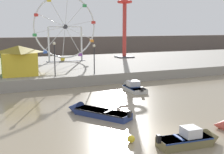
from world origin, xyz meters
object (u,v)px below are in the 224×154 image
motorboat_olive_wood (193,139)px  carnival_booth_yellow_awning (19,60)px  mooring_buoy_orange (131,139)px  drop_tower_red_tower (125,14)px  ferris_wheel_white_frame (65,28)px  promenade_lamp_far (94,54)px  motorboat_pale_grey (132,87)px  motorboat_navy_blue (92,111)px  promenade_lamp_near (55,54)px

motorboat_olive_wood → carnival_booth_yellow_awning: carnival_booth_yellow_awning is taller
motorboat_olive_wood → mooring_buoy_orange: size_ratio=9.22×
motorboat_olive_wood → drop_tower_red_tower: size_ratio=0.25×
ferris_wheel_white_frame → promenade_lamp_far: 14.69m
motorboat_pale_grey → promenade_lamp_far: (-2.41, 4.71, 3.18)m
motorboat_navy_blue → ferris_wheel_white_frame: size_ratio=0.51×
ferris_wheel_white_frame → motorboat_pale_grey: bearing=-84.7°
motorboat_pale_grey → motorboat_olive_wood: size_ratio=1.08×
motorboat_olive_wood → mooring_buoy_orange: (-2.99, 1.74, -0.13)m
motorboat_pale_grey → promenade_lamp_far: size_ratio=1.29×
drop_tower_red_tower → carnival_booth_yellow_awning: 24.81m
promenade_lamp_near → carnival_booth_yellow_awning: bearing=140.5°
motorboat_navy_blue → promenade_lamp_near: size_ratio=1.42×
motorboat_pale_grey → carnival_booth_yellow_awning: carnival_booth_yellow_awning is taller
carnival_booth_yellow_awning → promenade_lamp_near: 4.47m
motorboat_navy_blue → motorboat_olive_wood: bearing=169.6°
motorboat_pale_grey → motorboat_navy_blue: 9.77m
motorboat_olive_wood → carnival_booth_yellow_awning: size_ratio=0.95×
promenade_lamp_near → mooring_buoy_orange: bearing=-89.7°
motorboat_navy_blue → promenade_lamp_near: bearing=-32.0°
drop_tower_red_tower → promenade_lamp_near: (-16.68, -16.10, -5.20)m
promenade_lamp_far → mooring_buoy_orange: (-4.56, -17.54, -3.27)m
motorboat_olive_wood → ferris_wheel_white_frame: 34.27m
ferris_wheel_white_frame → drop_tower_red_tower: (11.40, 1.64, 2.40)m
drop_tower_red_tower → mooring_buoy_orange: bearing=-116.3°
motorboat_olive_wood → promenade_lamp_far: size_ratio=1.19×
drop_tower_red_tower → motorboat_navy_blue: bearing=-121.3°
promenade_lamp_far → mooring_buoy_orange: bearing=-104.6°
drop_tower_red_tower → promenade_lamp_far: size_ratio=4.82×
ferris_wheel_white_frame → mooring_buoy_orange: size_ratio=23.93×
ferris_wheel_white_frame → carnival_booth_yellow_awning: ferris_wheel_white_frame is taller
motorboat_olive_wood → promenade_lamp_far: (1.56, 19.28, 3.14)m
motorboat_navy_blue → ferris_wheel_white_frame: bearing=-43.5°
drop_tower_red_tower → carnival_booth_yellow_awning: size_ratio=3.86×
ferris_wheel_white_frame → promenade_lamp_far: ferris_wheel_white_frame is taller
ferris_wheel_white_frame → drop_tower_red_tower: bearing=8.2°
motorboat_olive_wood → promenade_lamp_near: (-3.07, 19.19, 3.35)m
motorboat_pale_grey → promenade_lamp_near: 9.08m
ferris_wheel_white_frame → carnival_booth_yellow_awning: (-8.69, -11.65, -3.55)m
motorboat_navy_blue → promenade_lamp_far: promenade_lamp_far is taller
promenade_lamp_far → promenade_lamp_near: bearing=-178.8°
drop_tower_red_tower → promenade_lamp_far: bearing=-127.0°
motorboat_pale_grey → ferris_wheel_white_frame: (-1.77, 19.07, 6.19)m
promenade_lamp_near → promenade_lamp_far: bearing=1.2°
drop_tower_red_tower → promenade_lamp_far: (-12.05, -16.00, -5.41)m
motorboat_navy_blue → ferris_wheel_white_frame: 27.10m
promenade_lamp_far → mooring_buoy_orange: size_ratio=7.78×
motorboat_navy_blue → drop_tower_red_tower: drop_tower_red_tower is taller
ferris_wheel_white_frame → carnival_booth_yellow_awning: size_ratio=2.46×
motorboat_navy_blue → promenade_lamp_far: (4.64, 11.48, 3.23)m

